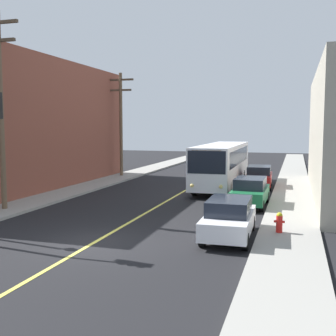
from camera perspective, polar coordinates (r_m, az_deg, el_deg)
ground_plane at (r=16.73m, az=-10.14°, el=-10.06°), size 120.00×120.00×0.00m
sidewalk_left at (r=28.73m, az=-13.91°, el=-3.38°), size 2.50×90.00×0.15m
sidewalk_right at (r=24.70m, az=16.44°, el=-4.91°), size 2.50×90.00×0.15m
lane_stripe_center at (r=30.56m, az=2.82°, el=-2.82°), size 0.16×60.00×0.01m
building_left_brick at (r=33.36m, az=-21.86°, el=5.49°), size 10.00×21.54×9.29m
city_bus at (r=31.31m, az=7.40°, el=0.69°), size 2.67×12.18×3.20m
parked_car_white at (r=17.17m, az=8.33°, el=-6.72°), size 1.90×4.44×1.62m
parked_car_green at (r=24.25m, az=11.14°, el=-3.14°), size 1.88×4.43×1.62m
parked_car_red at (r=31.61m, az=12.30°, el=-1.13°), size 1.95×4.46×1.62m
utility_pole_near at (r=23.73m, az=-21.86°, el=8.36°), size 2.40×0.28×10.27m
utility_pole_mid at (r=37.56m, az=-6.44°, el=6.63°), size 2.40×0.28×9.06m
fire_hydrant at (r=17.99m, az=14.94°, el=-7.13°), size 0.44×0.26×0.84m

